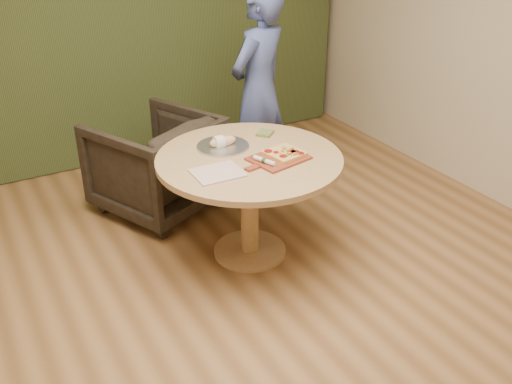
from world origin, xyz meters
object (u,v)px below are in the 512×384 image
object	(u,v)px
pedestal_table	(249,176)
flatbread_pizza	(285,153)
pizza_paddle	(277,159)
person_standing	(259,90)
serving_tray	(223,146)
armchair	(156,160)
cutlery_roll	(264,161)
bread_roll	(222,142)

from	to	relation	value
pedestal_table	flatbread_pizza	xyz separation A→B (m)	(0.20, -0.12, 0.17)
pizza_paddle	person_standing	bearing A→B (deg)	54.91
serving_tray	armchair	size ratio (longest dim) A/B	0.42
pedestal_table	pizza_paddle	xyz separation A→B (m)	(0.13, -0.13, 0.15)
pedestal_table	cutlery_roll	xyz separation A→B (m)	(0.02, -0.16, 0.17)
cutlery_roll	flatbread_pizza	bearing A→B (deg)	-7.53
pedestal_table	cutlery_roll	bearing A→B (deg)	-82.15
pizza_paddle	armchair	distance (m)	1.21
serving_tray	person_standing	bearing A→B (deg)	45.81
pedestal_table	bread_roll	size ratio (longest dim) A/B	6.36
pizza_paddle	flatbread_pizza	size ratio (longest dim) A/B	1.81
serving_tray	bread_roll	distance (m)	0.04
bread_roll	armchair	world-z (taller)	armchair
flatbread_pizza	cutlery_roll	size ratio (longest dim) A/B	1.33
flatbread_pizza	armchair	xyz separation A→B (m)	(-0.52, 1.06, -0.35)
cutlery_roll	bread_roll	world-z (taller)	bread_roll
cutlery_roll	armchair	bearing A→B (deg)	87.60
pedestal_table	flatbread_pizza	bearing A→B (deg)	-31.21
bread_roll	serving_tray	bearing A→B (deg)	0.00
cutlery_roll	person_standing	distance (m)	1.23
pedestal_table	pizza_paddle	bearing A→B (deg)	-44.97
armchair	bread_roll	bearing A→B (deg)	83.78
pizza_paddle	person_standing	xyz separation A→B (m)	(0.47, 1.06, 0.09)
serving_tray	person_standing	world-z (taller)	person_standing
flatbread_pizza	serving_tray	distance (m)	0.44
pizza_paddle	armchair	xyz separation A→B (m)	(-0.45, 1.07, -0.33)
cutlery_roll	serving_tray	world-z (taller)	cutlery_roll
pedestal_table	armchair	distance (m)	1.01
flatbread_pizza	cutlery_roll	distance (m)	0.18
serving_tray	bread_roll	world-z (taller)	bread_roll
cutlery_roll	bread_roll	size ratio (longest dim) A/B	1.00
cutlery_roll	serving_tray	distance (m)	0.39
pedestal_table	cutlery_roll	size ratio (longest dim) A/B	6.33
bread_roll	flatbread_pizza	bearing A→B (deg)	-49.84
pedestal_table	person_standing	distance (m)	1.13
pedestal_table	person_standing	xyz separation A→B (m)	(0.60, 0.92, 0.23)
pizza_paddle	bread_roll	xyz separation A→B (m)	(-0.22, 0.35, 0.04)
pedestal_table	serving_tray	bearing A→B (deg)	110.08
pedestal_table	cutlery_roll	distance (m)	0.23
pedestal_table	pizza_paddle	distance (m)	0.24
pedestal_table	person_standing	size ratio (longest dim) A/B	0.73
serving_tray	flatbread_pizza	bearing A→B (deg)	-50.72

